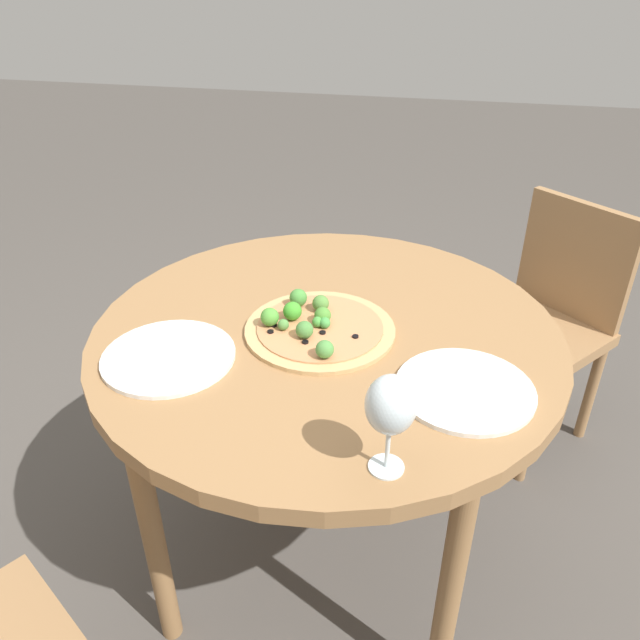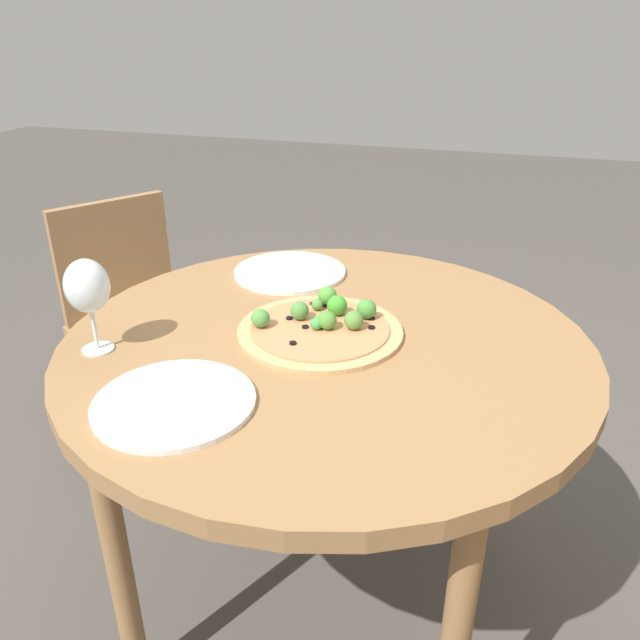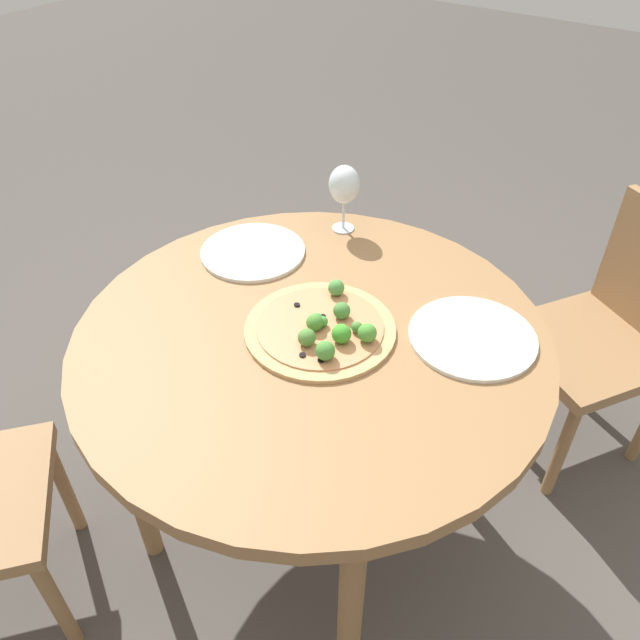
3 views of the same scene
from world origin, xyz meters
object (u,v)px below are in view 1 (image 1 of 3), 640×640
Objects in this scene: wine_glass at (391,406)px; plate_far at (169,357)px; pizza at (316,326)px; plate_near at (465,389)px; chair at (543,317)px.

wine_glass is 0.55m from plate_far.
plate_near is (-0.33, 0.15, -0.01)m from pizza.
plate_far is (0.28, 0.17, -0.01)m from pizza.
chair is at bearing -130.56° from pizza.
plate_near is at bearing -178.40° from plate_far.
plate_near and plate_far have the same top height.
wine_glass is (0.40, 1.10, 0.44)m from chair.
chair is at bearing -110.06° from wine_glass.
chair is 0.96m from plate_near.
plate_far is at bearing -24.37° from wine_glass.
wine_glass reaches higher than plate_far.
wine_glass reaches higher than plate_near.
chair is 2.90× the size of plate_far.
pizza is 1.81× the size of wine_glass.
chair is at bearing -107.77° from plate_near.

